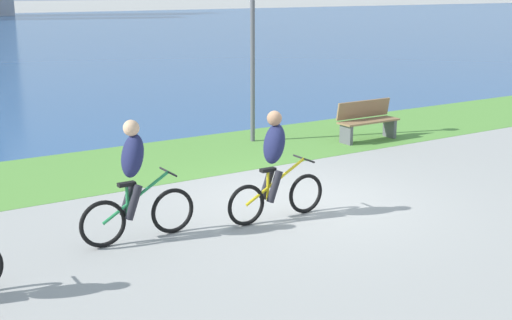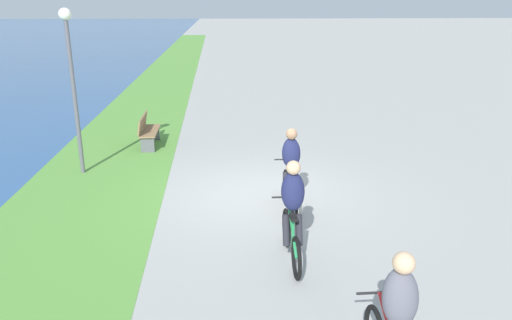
{
  "view_description": "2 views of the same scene",
  "coord_description": "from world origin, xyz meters",
  "px_view_note": "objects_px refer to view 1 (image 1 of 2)",
  "views": [
    {
      "loc": [
        -6.32,
        -8.67,
        3.43
      ],
      "look_at": [
        -0.75,
        0.02,
        0.81
      ],
      "focal_mm": 48.46,
      "sensor_mm": 36.0,
      "label": 1
    },
    {
      "loc": [
        -9.59,
        0.91,
        3.89
      ],
      "look_at": [
        -0.81,
        0.17,
        1.06
      ],
      "focal_mm": 33.74,
      "sensor_mm": 36.0,
      "label": 2
    }
  ],
  "objects_px": {
    "cyclist_lead": "(275,166)",
    "cyclist_trailing": "(135,182)",
    "bench_near_path": "(367,121)",
    "lamppost_tall": "(253,28)"
  },
  "relations": [
    {
      "from": "cyclist_lead",
      "to": "cyclist_trailing",
      "type": "relative_size",
      "value": 1.0
    },
    {
      "from": "bench_near_path",
      "to": "lamppost_tall",
      "type": "xyz_separation_m",
      "value": [
        -2.24,
        1.3,
        2.08
      ]
    },
    {
      "from": "cyclist_trailing",
      "to": "lamppost_tall",
      "type": "bearing_deg",
      "value": 43.24
    },
    {
      "from": "cyclist_trailing",
      "to": "lamppost_tall",
      "type": "relative_size",
      "value": 0.44
    },
    {
      "from": "cyclist_lead",
      "to": "lamppost_tall",
      "type": "relative_size",
      "value": 0.44
    },
    {
      "from": "cyclist_lead",
      "to": "bench_near_path",
      "type": "bearing_deg",
      "value": 35.17
    },
    {
      "from": "cyclist_trailing",
      "to": "bench_near_path",
      "type": "bearing_deg",
      "value": 24.16
    },
    {
      "from": "cyclist_trailing",
      "to": "lamppost_tall",
      "type": "height_order",
      "value": "lamppost_tall"
    },
    {
      "from": "cyclist_lead",
      "to": "cyclist_trailing",
      "type": "bearing_deg",
      "value": 171.86
    },
    {
      "from": "cyclist_trailing",
      "to": "bench_near_path",
      "type": "relative_size",
      "value": 1.13
    }
  ]
}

